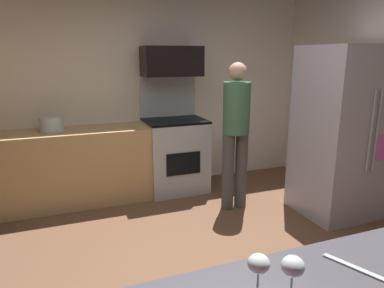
# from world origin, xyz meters

# --- Properties ---
(ground_plane) EXTENTS (5.20, 4.80, 0.02)m
(ground_plane) POSITION_xyz_m (0.00, 0.00, -0.01)
(ground_plane) COLOR brown
(wall_back) EXTENTS (5.20, 0.12, 2.60)m
(wall_back) POSITION_xyz_m (0.00, 2.34, 1.30)
(wall_back) COLOR beige
(wall_back) RESTS_ON ground
(lower_cabinet_run) EXTENTS (2.40, 0.60, 0.90)m
(lower_cabinet_run) POSITION_xyz_m (-0.90, 1.98, 0.45)
(lower_cabinet_run) COLOR tan
(lower_cabinet_run) RESTS_ON ground
(oven_range) EXTENTS (0.76, 0.65, 1.49)m
(oven_range) POSITION_xyz_m (0.52, 1.97, 0.51)
(oven_range) COLOR #B6B8B9
(oven_range) RESTS_ON ground
(microwave) EXTENTS (0.74, 0.38, 0.37)m
(microwave) POSITION_xyz_m (0.52, 2.06, 1.68)
(microwave) COLOR black
(microwave) RESTS_ON oven_range
(refrigerator) EXTENTS (0.87, 0.79, 1.85)m
(refrigerator) POSITION_xyz_m (2.03, 0.65, 0.92)
(refrigerator) COLOR #B8B3C5
(refrigerator) RESTS_ON ground
(person_cook) EXTENTS (0.31, 0.30, 1.68)m
(person_cook) POSITION_xyz_m (0.98, 1.17, 0.94)
(person_cook) COLOR #4B4B4B
(person_cook) RESTS_ON ground
(wine_glass_near) EXTENTS (0.08, 0.08, 0.17)m
(wine_glass_near) POSITION_xyz_m (-0.15, -1.38, 1.03)
(wine_glass_near) COLOR silver
(wine_glass_near) RESTS_ON counter_island
(wine_glass_far) EXTENTS (0.08, 0.08, 0.17)m
(wine_glass_far) POSITION_xyz_m (-0.26, -1.33, 1.03)
(wine_glass_far) COLOR silver
(wine_glass_far) RESTS_ON counter_island
(knife_paring) EXTENTS (0.13, 0.27, 0.01)m
(knife_paring) POSITION_xyz_m (0.21, -1.33, 0.90)
(knife_paring) COLOR #B7BABF
(knife_paring) RESTS_ON counter_island
(stock_pot) EXTENTS (0.26, 0.26, 0.18)m
(stock_pot) POSITION_xyz_m (-0.96, 1.98, 0.99)
(stock_pot) COLOR #B2C0C5
(stock_pot) RESTS_ON lower_cabinet_run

